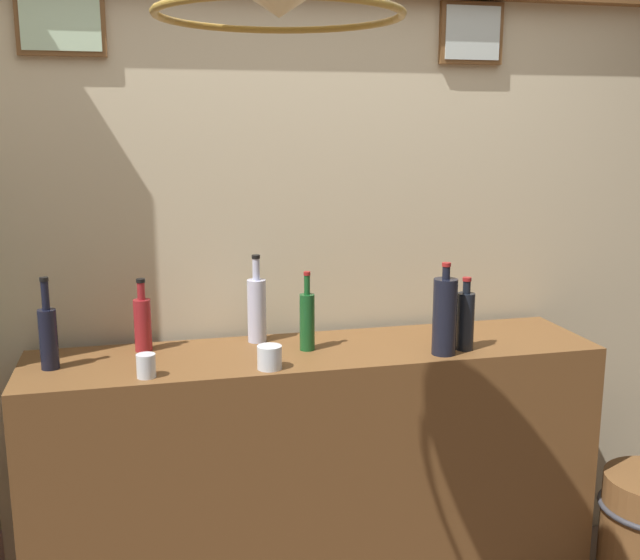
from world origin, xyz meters
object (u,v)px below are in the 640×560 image
liquor_bottle_rye (143,322)px  liquor_bottle_bourbon (257,308)px  glass_tumbler_highball (270,357)px  glass_tumbler_rocks (146,366)px  liquor_bottle_brandy (48,335)px  liquor_bottle_scotch (307,320)px  liquor_bottle_port (445,316)px  liquor_bottle_tequila (465,320)px

liquor_bottle_rye → liquor_bottle_bourbon: size_ratio=0.80×
liquor_bottle_rye → glass_tumbler_highball: liquor_bottle_rye is taller
glass_tumbler_rocks → glass_tumbler_highball: glass_tumbler_highball is taller
liquor_bottle_brandy → liquor_bottle_scotch: size_ratio=1.08×
liquor_bottle_brandy → liquor_bottle_bourbon: size_ratio=0.95×
liquor_bottle_scotch → liquor_bottle_port: bearing=-19.6°
liquor_bottle_tequila → glass_tumbler_rocks: size_ratio=3.45×
liquor_bottle_port → liquor_bottle_scotch: (-0.43, 0.15, -0.03)m
liquor_bottle_brandy → liquor_bottle_port: bearing=-6.7°
liquor_bottle_rye → liquor_bottle_tequila: 1.08m
liquor_bottle_scotch → glass_tumbler_rocks: size_ratio=3.73×
liquor_bottle_rye → liquor_bottle_tequila: size_ratio=0.99×
liquor_bottle_bourbon → glass_tumbler_rocks: (-0.38, -0.30, -0.08)m
liquor_bottle_scotch → liquor_bottle_brandy: bearing=-179.6°
liquor_bottle_brandy → liquor_bottle_tequila: size_ratio=1.17×
liquor_bottle_brandy → glass_tumbler_highball: bearing=-13.6°
liquor_bottle_tequila → glass_tumbler_highball: liquor_bottle_tequila is taller
glass_tumbler_rocks → glass_tumbler_highball: bearing=-1.1°
glass_tumbler_highball → liquor_bottle_port: bearing=1.3°
glass_tumbler_highball → liquor_bottle_tequila: bearing=3.8°
liquor_bottle_bourbon → glass_tumbler_rocks: liquor_bottle_bourbon is taller
liquor_bottle_rye → glass_tumbler_rocks: size_ratio=3.42×
liquor_bottle_rye → liquor_bottle_brandy: size_ratio=0.85×
liquor_bottle_bourbon → liquor_bottle_port: (0.58, -0.29, 0.01)m
liquor_bottle_port → glass_tumbler_highball: liquor_bottle_port is taller
liquor_bottle_port → liquor_bottle_scotch: size_ratio=1.14×
liquor_bottle_brandy → glass_tumbler_rocks: bearing=-27.9°
liquor_bottle_bourbon → liquor_bottle_tequila: (0.66, -0.26, -0.01)m
liquor_bottle_tequila → liquor_bottle_port: bearing=-160.6°
liquor_bottle_rye → liquor_bottle_port: bearing=-15.9°
liquor_bottle_rye → liquor_bottle_scotch: liquor_bottle_scotch is taller
liquor_bottle_bourbon → liquor_bottle_tequila: size_ratio=1.24×
liquor_bottle_bourbon → liquor_bottle_tequila: liquor_bottle_bourbon is taller
liquor_bottle_brandy → liquor_bottle_bourbon: bearing=12.1°
liquor_bottle_brandy → glass_tumbler_highball: (0.66, -0.16, -0.07)m
liquor_bottle_rye → glass_tumbler_highball: size_ratio=3.18×
liquor_bottle_rye → glass_tumbler_rocks: bearing=-89.0°
glass_tumbler_highball → liquor_bottle_bourbon: bearing=88.3°
liquor_bottle_rye → liquor_bottle_scotch: bearing=-12.8°
liquor_bottle_brandy → glass_tumbler_highball: size_ratio=3.75×
liquor_bottle_port → glass_tumbler_rocks: bearing=-179.6°
liquor_bottle_scotch → glass_tumbler_highball: size_ratio=3.47×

